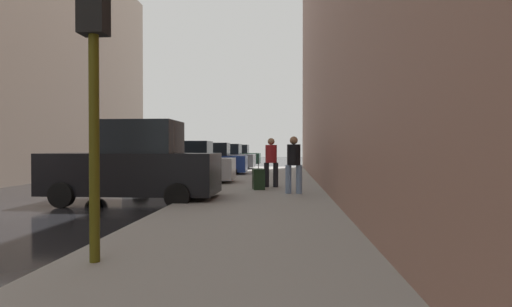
{
  "coord_description": "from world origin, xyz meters",
  "views": [
    {
      "loc": [
        6.77,
        -9.45,
        1.51
      ],
      "look_at": [
        5.63,
        5.76,
        1.3
      ],
      "focal_mm": 28.0,
      "sensor_mm": 36.0,
      "label": 1
    }
  ],
  "objects_px": {
    "parked_black_suv": "(134,166)",
    "pedestrian_in_jeans": "(294,162)",
    "parked_gray_coupe": "(224,158)",
    "pedestrian_in_red_jacket": "(271,160)",
    "parked_dark_green_sedan": "(235,156)",
    "rolling_suitcase": "(258,179)",
    "parked_blue_sedan": "(208,161)",
    "parked_silver_sedan": "(183,165)",
    "traffic_light": "(94,43)",
    "fire_hydrant": "(230,172)"
  },
  "relations": [
    {
      "from": "pedestrian_in_jeans",
      "to": "rolling_suitcase",
      "type": "height_order",
      "value": "pedestrian_in_jeans"
    },
    {
      "from": "parked_blue_sedan",
      "to": "parked_gray_coupe",
      "type": "relative_size",
      "value": 1.0
    },
    {
      "from": "parked_gray_coupe",
      "to": "parked_silver_sedan",
      "type": "bearing_deg",
      "value": -90.0
    },
    {
      "from": "parked_silver_sedan",
      "to": "fire_hydrant",
      "type": "bearing_deg",
      "value": 22.93
    },
    {
      "from": "pedestrian_in_jeans",
      "to": "traffic_light",
      "type": "bearing_deg",
      "value": -108.75
    },
    {
      "from": "parked_silver_sedan",
      "to": "parked_gray_coupe",
      "type": "distance_m",
      "value": 10.66
    },
    {
      "from": "parked_blue_sedan",
      "to": "parked_dark_green_sedan",
      "type": "xyz_separation_m",
      "value": [
        0.0,
        11.1,
        0.0
      ]
    },
    {
      "from": "parked_dark_green_sedan",
      "to": "pedestrian_in_jeans",
      "type": "xyz_separation_m",
      "value": [
        4.36,
        -20.04,
        0.26
      ]
    },
    {
      "from": "parked_silver_sedan",
      "to": "parked_gray_coupe",
      "type": "relative_size",
      "value": 1.0
    },
    {
      "from": "fire_hydrant",
      "to": "pedestrian_in_red_jacket",
      "type": "distance_m",
      "value": 3.24
    },
    {
      "from": "fire_hydrant",
      "to": "parked_gray_coupe",
      "type": "bearing_deg",
      "value": 100.33
    },
    {
      "from": "traffic_light",
      "to": "rolling_suitcase",
      "type": "xyz_separation_m",
      "value": [
        1.37,
        8.53,
        -2.27
      ]
    },
    {
      "from": "parked_blue_sedan",
      "to": "rolling_suitcase",
      "type": "xyz_separation_m",
      "value": [
        3.22,
        -7.81,
        -0.36
      ]
    },
    {
      "from": "fire_hydrant",
      "to": "pedestrian_in_red_jacket",
      "type": "relative_size",
      "value": 0.41
    },
    {
      "from": "parked_blue_sedan",
      "to": "parked_dark_green_sedan",
      "type": "height_order",
      "value": "same"
    },
    {
      "from": "parked_black_suv",
      "to": "parked_blue_sedan",
      "type": "distance_m",
      "value": 10.32
    },
    {
      "from": "parked_dark_green_sedan",
      "to": "pedestrian_in_red_jacket",
      "type": "bearing_deg",
      "value": -78.73
    },
    {
      "from": "parked_silver_sedan",
      "to": "pedestrian_in_red_jacket",
      "type": "distance_m",
      "value": 4.07
    },
    {
      "from": "pedestrian_in_red_jacket",
      "to": "rolling_suitcase",
      "type": "distance_m",
      "value": 1.06
    },
    {
      "from": "parked_silver_sedan",
      "to": "parked_gray_coupe",
      "type": "xyz_separation_m",
      "value": [
        0.0,
        10.66,
        0.0
      ]
    },
    {
      "from": "fire_hydrant",
      "to": "traffic_light",
      "type": "relative_size",
      "value": 0.2
    },
    {
      "from": "rolling_suitcase",
      "to": "parked_gray_coupe",
      "type": "bearing_deg",
      "value": 103.63
    },
    {
      "from": "parked_dark_green_sedan",
      "to": "rolling_suitcase",
      "type": "distance_m",
      "value": 19.19
    },
    {
      "from": "parked_gray_coupe",
      "to": "pedestrian_in_jeans",
      "type": "height_order",
      "value": "pedestrian_in_jeans"
    },
    {
      "from": "parked_dark_green_sedan",
      "to": "fire_hydrant",
      "type": "bearing_deg",
      "value": -83.37
    },
    {
      "from": "traffic_light",
      "to": "pedestrian_in_red_jacket",
      "type": "height_order",
      "value": "traffic_light"
    },
    {
      "from": "parked_dark_green_sedan",
      "to": "parked_gray_coupe",
      "type": "bearing_deg",
      "value": -90.0
    },
    {
      "from": "parked_black_suv",
      "to": "pedestrian_in_red_jacket",
      "type": "distance_m",
      "value": 4.89
    },
    {
      "from": "pedestrian_in_jeans",
      "to": "rolling_suitcase",
      "type": "xyz_separation_m",
      "value": [
        -1.14,
        1.14,
        -0.61
      ]
    },
    {
      "from": "parked_blue_sedan",
      "to": "pedestrian_in_jeans",
      "type": "distance_m",
      "value": 9.96
    },
    {
      "from": "parked_gray_coupe",
      "to": "fire_hydrant",
      "type": "height_order",
      "value": "parked_gray_coupe"
    },
    {
      "from": "parked_blue_sedan",
      "to": "parked_dark_green_sedan",
      "type": "bearing_deg",
      "value": 90.0
    },
    {
      "from": "pedestrian_in_red_jacket",
      "to": "parked_gray_coupe",
      "type": "bearing_deg",
      "value": 106.12
    },
    {
      "from": "parked_blue_sedan",
      "to": "traffic_light",
      "type": "distance_m",
      "value": 16.56
    },
    {
      "from": "pedestrian_in_red_jacket",
      "to": "parked_black_suv",
      "type": "bearing_deg",
      "value": -137.72
    },
    {
      "from": "parked_silver_sedan",
      "to": "rolling_suitcase",
      "type": "xyz_separation_m",
      "value": [
        3.22,
        -2.63,
        -0.36
      ]
    },
    {
      "from": "parked_black_suv",
      "to": "parked_gray_coupe",
      "type": "bearing_deg",
      "value": 90.0
    },
    {
      "from": "pedestrian_in_red_jacket",
      "to": "parked_silver_sedan",
      "type": "bearing_deg",
      "value": 152.84
    },
    {
      "from": "parked_dark_green_sedan",
      "to": "pedestrian_in_jeans",
      "type": "height_order",
      "value": "pedestrian_in_jeans"
    },
    {
      "from": "parked_black_suv",
      "to": "parked_dark_green_sedan",
      "type": "relative_size",
      "value": 1.09
    },
    {
      "from": "parked_dark_green_sedan",
      "to": "fire_hydrant",
      "type": "distance_m",
      "value": 15.62
    },
    {
      "from": "traffic_light",
      "to": "pedestrian_in_red_jacket",
      "type": "distance_m",
      "value": 9.61
    },
    {
      "from": "parked_dark_green_sedan",
      "to": "traffic_light",
      "type": "bearing_deg",
      "value": -86.14
    },
    {
      "from": "parked_black_suv",
      "to": "parked_blue_sedan",
      "type": "bearing_deg",
      "value": 90.0
    },
    {
      "from": "parked_gray_coupe",
      "to": "pedestrian_in_red_jacket",
      "type": "relative_size",
      "value": 2.48
    },
    {
      "from": "parked_black_suv",
      "to": "pedestrian_in_red_jacket",
      "type": "relative_size",
      "value": 2.69
    },
    {
      "from": "parked_dark_green_sedan",
      "to": "fire_hydrant",
      "type": "relative_size",
      "value": 5.98
    },
    {
      "from": "parked_black_suv",
      "to": "rolling_suitcase",
      "type": "distance_m",
      "value": 4.12
    },
    {
      "from": "parked_black_suv",
      "to": "pedestrian_in_jeans",
      "type": "xyz_separation_m",
      "value": [
        4.36,
        1.38,
        0.07
      ]
    },
    {
      "from": "parked_dark_green_sedan",
      "to": "rolling_suitcase",
      "type": "xyz_separation_m",
      "value": [
        3.22,
        -18.91,
        -0.36
      ]
    }
  ]
}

